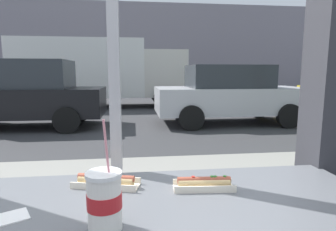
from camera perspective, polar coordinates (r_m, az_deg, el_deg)
ground_plane at (r=9.34m, az=-7.40°, el=-0.25°), size 60.00×60.00×0.00m
sidewalk_strip at (r=3.14m, az=-8.19°, el=-17.23°), size 16.00×2.80×0.14m
building_facade_far at (r=21.22m, az=-7.37°, el=13.29°), size 28.00×1.20×6.34m
soda_cup_right at (r=0.88m, az=-12.77°, el=-16.39°), size 0.11×0.11×0.33m
hotdog_tray_near at (r=1.16m, az=7.30°, el=-13.51°), size 0.25×0.10×0.05m
hotdog_tray_far at (r=1.20m, az=-12.47°, el=-12.85°), size 0.28×0.16×0.05m
napkin_wrapper at (r=1.08m, az=-29.80°, el=-17.63°), size 0.15×0.14×0.00m
parked_car_black at (r=8.22m, az=-27.17°, el=3.87°), size 4.12×1.89×1.76m
parked_car_silver at (r=8.17m, az=12.34°, el=4.30°), size 4.19×1.97×1.64m
box_truck at (r=12.22m, az=-13.58°, el=8.90°), size 6.88×2.44×2.76m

